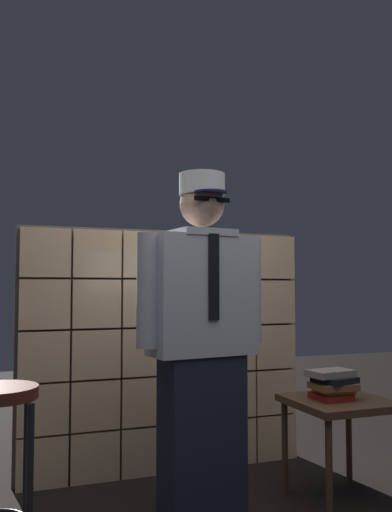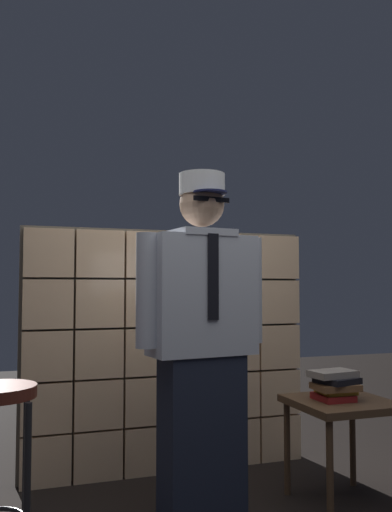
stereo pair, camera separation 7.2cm
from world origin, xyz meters
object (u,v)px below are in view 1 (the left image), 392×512
at_px(book_stack, 332,384).
at_px(coffee_mug, 329,392).
at_px(side_table, 339,413).
at_px(standing_person, 202,340).

bearing_deg(book_stack, coffee_mug, -156.64).
bearing_deg(side_table, book_stack, -175.60).
height_order(standing_person, coffee_mug, standing_person).
bearing_deg(standing_person, coffee_mug, -6.24).
distance_m(standing_person, book_stack, 0.83).
height_order(side_table, book_stack, book_stack).
bearing_deg(coffee_mug, standing_person, -178.74).
xyz_separation_m(book_stack, coffee_mug, (-0.03, -0.01, -0.04)).
relative_size(side_table, coffee_mug, 4.45).
bearing_deg(book_stack, standing_person, -177.79).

